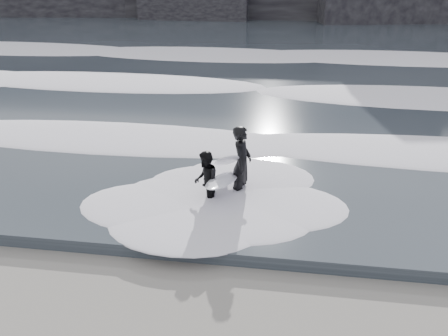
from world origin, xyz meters
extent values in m
cube|color=#303840|center=(0.00, 29.00, 0.15)|extent=(90.00, 52.00, 0.30)
ellipsoid|color=white|center=(0.00, 9.00, 0.40)|extent=(60.00, 3.20, 0.20)
ellipsoid|color=white|center=(0.00, 16.00, 0.42)|extent=(60.00, 4.00, 0.24)
ellipsoid|color=white|center=(0.00, 25.00, 0.45)|extent=(60.00, 4.80, 0.30)
imported|color=black|center=(0.64, 6.08, 1.00)|extent=(0.56, 0.78, 2.00)
ellipsoid|color=white|center=(0.24, 6.13, 1.04)|extent=(1.13, 2.01, 1.12)
imported|color=black|center=(-0.17, 5.41, 0.77)|extent=(0.66, 0.80, 1.53)
ellipsoid|color=white|center=(0.25, 5.41, 0.82)|extent=(0.83, 2.19, 0.55)
camera|label=1|loc=(1.95, -5.50, 5.91)|focal=40.00mm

